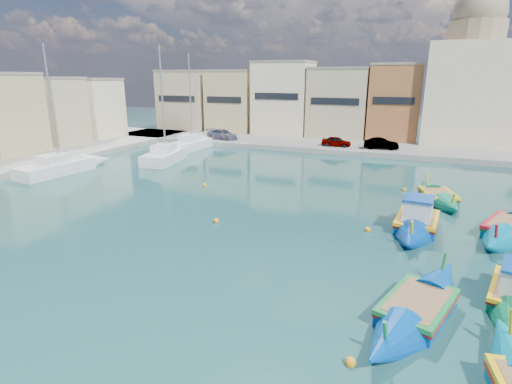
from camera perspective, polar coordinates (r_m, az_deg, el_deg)
The scene contains 13 objects.
ground at distance 19.88m, azimuth 5.40°, elevation -9.75°, with size 160.00×160.00×0.00m, color #113135.
north_quay at distance 50.12m, azimuth 16.38°, elevation 5.91°, with size 80.00×8.00×0.60m, color gray.
north_townhouses at distance 56.66m, azimuth 24.48°, elevation 11.05°, with size 83.20×7.87×10.19m.
church_block at distance 57.36m, azimuth 28.27°, elevation 14.07°, with size 10.00×10.00×19.10m.
parked_cars at distance 50.42m, azimuth 5.29°, elevation 7.63°, with size 24.83×2.50×1.29m.
luzzu_blue_cabin at distance 25.44m, azimuth 21.98°, elevation -4.06°, with size 2.87×8.99×3.13m.
luzzu_cyan_mid at distance 27.02m, azimuth 32.54°, elevation -4.55°, with size 5.40×9.28×2.70m.
luzzu_green at distance 31.71m, azimuth 24.54°, elevation -0.71°, with size 4.04×7.81×2.39m.
luzzu_blue_south at distance 16.73m, azimuth 22.02°, elevation -15.28°, with size 4.53×8.93×2.52m.
yacht_north at distance 51.81m, azimuth -8.20°, elevation 6.92°, with size 2.67×9.18×12.23m.
yacht_midnorth at distance 44.72m, azimuth -11.97°, elevation 5.30°, with size 4.22×9.20×12.58m.
yacht_mid at distance 42.19m, azimuth -24.45°, elevation 3.53°, with size 3.46×9.95×12.30m.
mooring_buoys at distance 24.47m, azimuth 11.19°, elevation -4.68°, with size 22.61×21.89×0.36m.
Camera 1 is at (5.09, -17.15, 8.67)m, focal length 28.00 mm.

